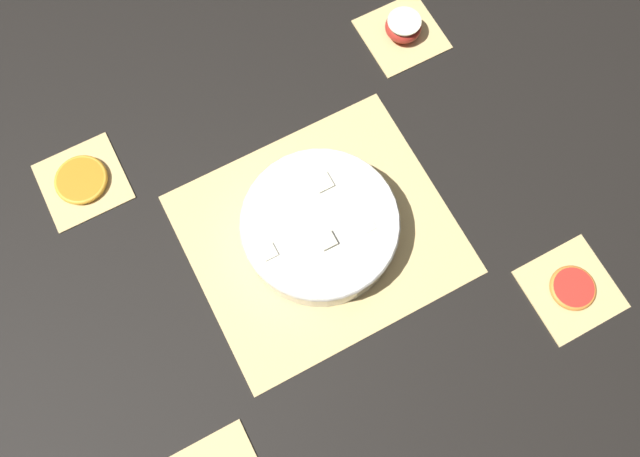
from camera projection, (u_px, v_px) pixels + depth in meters
name	position (u px, v px, depth m)	size (l,w,h in m)	color
ground_plane	(320.00, 234.00, 1.10)	(6.00, 6.00, 0.00)	black
bamboo_mat_center	(320.00, 234.00, 1.10)	(0.45, 0.39, 0.01)	#D6B775
coaster_mat_near_left	(402.00, 34.00, 1.22)	(0.15, 0.15, 0.01)	#D6B775
coaster_mat_near_right	(83.00, 181.00, 1.13)	(0.15, 0.15, 0.01)	#D6B775
coaster_mat_far_left	(571.00, 289.00, 1.07)	(0.15, 0.15, 0.01)	#D6B775
fruit_salad_bowl	(320.00, 226.00, 1.06)	(0.27, 0.27, 0.08)	silver
apple_half	(403.00, 27.00, 1.20)	(0.07, 0.07, 0.04)	#B72D23
orange_slice_whole	(81.00, 180.00, 1.12)	(0.10, 0.10, 0.01)	orange
grapefruit_slice	(573.00, 288.00, 1.06)	(0.08, 0.08, 0.01)	red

